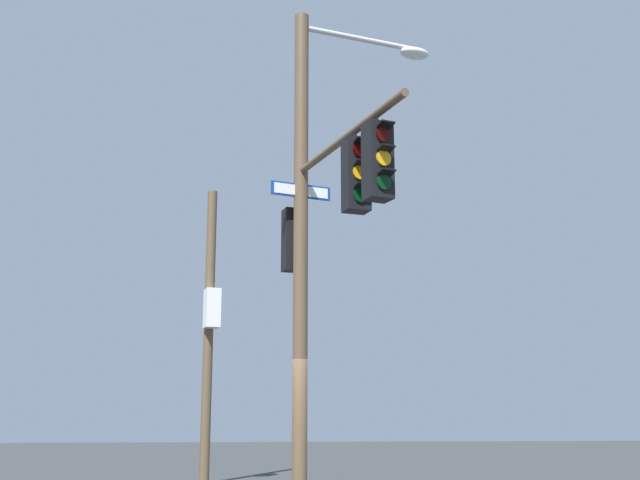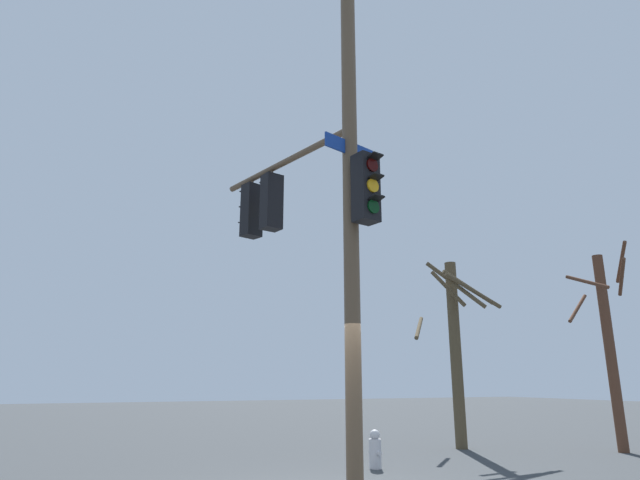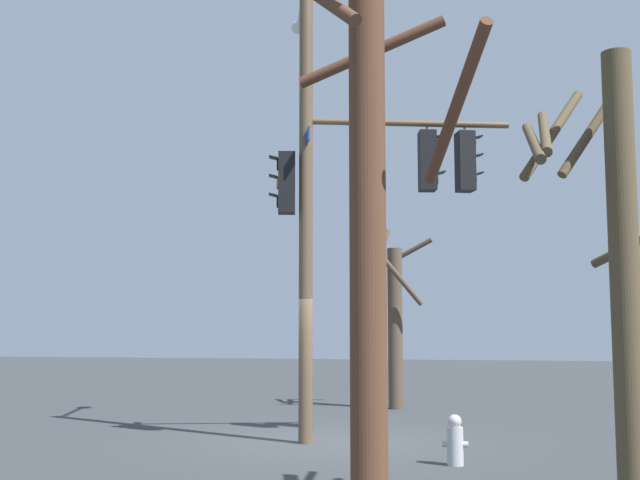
# 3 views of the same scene
# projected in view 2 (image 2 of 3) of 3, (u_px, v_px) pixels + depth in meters

# --- Properties ---
(main_signal_pole_assembly) EXTENTS (4.52, 3.08, 8.67)m
(main_signal_pole_assembly) POSITION_uv_depth(u_px,v_px,m) (318.00, 187.00, 9.04)
(main_signal_pole_assembly) COLOR brown
(main_signal_pole_assembly) RESTS_ON ground
(fire_hydrant) EXTENTS (0.38, 0.24, 0.73)m
(fire_hydrant) POSITION_uv_depth(u_px,v_px,m) (375.00, 450.00, 10.50)
(fire_hydrant) COLOR #B2B2B7
(fire_hydrant) RESTS_ON ground
(bare_tree_across_street) EXTENTS (1.71, 1.70, 5.11)m
(bare_tree_across_street) POSITION_uv_depth(u_px,v_px,m) (609.00, 341.00, 13.44)
(bare_tree_across_street) COLOR #533424
(bare_tree_across_street) RESTS_ON ground
(bare_tree_corner) EXTENTS (2.39, 2.26, 4.83)m
(bare_tree_corner) POSITION_uv_depth(u_px,v_px,m) (455.00, 342.00, 14.07)
(bare_tree_corner) COLOR brown
(bare_tree_corner) RESTS_ON ground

